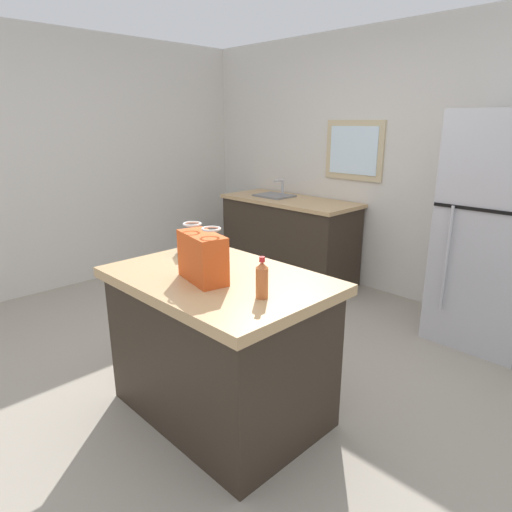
{
  "coord_description": "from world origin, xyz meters",
  "views": [
    {
      "loc": [
        2.09,
        -1.84,
        1.71
      ],
      "look_at": [
        0.27,
        -0.03,
        0.93
      ],
      "focal_mm": 31.14,
      "sensor_mm": 36.0,
      "label": 1
    }
  ],
  "objects": [
    {
      "name": "kitchen_island",
      "position": [
        0.27,
        -0.33,
        0.45
      ],
      "size": [
        1.27,
        0.87,
        0.88
      ],
      "color": "#33281E",
      "rests_on": "ground"
    },
    {
      "name": "sink_counter",
      "position": [
        -1.11,
        1.84,
        0.46
      ],
      "size": [
        1.57,
        0.66,
        1.08
      ],
      "color": "#33281E",
      "rests_on": "ground"
    },
    {
      "name": "back_wall",
      "position": [
        -0.01,
        2.23,
        1.3
      ],
      "size": [
        5.26,
        0.13,
        2.6
      ],
      "color": "silver",
      "rests_on": "ground"
    },
    {
      "name": "bottle",
      "position": [
        0.68,
        -0.39,
        0.98
      ],
      "size": [
        0.06,
        0.06,
        0.21
      ],
      "color": "#C66633",
      "rests_on": "kitchen_island"
    },
    {
      "name": "shopping_bag",
      "position": [
        0.27,
        -0.44,
        1.02
      ],
      "size": [
        0.35,
        0.22,
        0.31
      ],
      "color": "#DB511E",
      "rests_on": "kitchen_island"
    },
    {
      "name": "left_wall",
      "position": [
        -2.63,
        0.0,
        1.3
      ],
      "size": [
        0.1,
        4.47,
        2.6
      ],
      "color": "silver",
      "rests_on": "ground"
    },
    {
      "name": "ground",
      "position": [
        0.0,
        0.0,
        0.0
      ],
      "size": [
        6.31,
        6.31,
        0.0
      ],
      "primitive_type": "plane",
      "color": "#9E9384"
    },
    {
      "name": "refrigerator",
      "position": [
        1.03,
        1.81,
        0.9
      ],
      "size": [
        0.71,
        0.74,
        1.8
      ],
      "color": "#B7B7BC",
      "rests_on": "ground"
    },
    {
      "name": "small_box",
      "position": [
        -0.21,
        -0.19,
        0.95
      ],
      "size": [
        0.18,
        0.16,
        0.14
      ],
      "primitive_type": "cube",
      "rotation": [
        0.0,
        0.0,
        -0.47
      ],
      "color": "#4775B7",
      "rests_on": "kitchen_island"
    }
  ]
}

